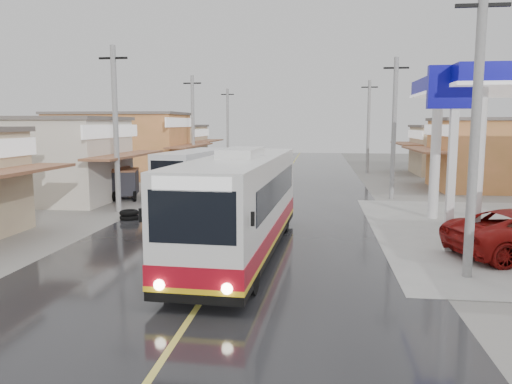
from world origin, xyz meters
TOP-DOWN VIEW (x-y plane):
  - ground at (0.00, 0.00)m, footprint 120.00×120.00m
  - road at (0.00, 15.00)m, footprint 12.00×90.00m
  - centre_line at (0.00, 15.00)m, footprint 0.15×90.00m
  - shopfronts_left at (-13.00, 18.00)m, footprint 11.00×44.00m
  - utility_poles_left at (-7.00, 16.00)m, footprint 1.60×50.00m
  - utility_poles_right at (7.00, 15.00)m, footprint 1.60×36.00m
  - coach_bus at (0.30, 1.78)m, footprint 3.00×11.32m
  - second_bus at (-4.62, 14.95)m, footprint 3.15×8.31m
  - cyclist at (-3.11, 4.55)m, footprint 1.00×2.17m
  - tricycle_near at (-8.21, 12.88)m, footprint 2.01×2.39m
  - tricycle_far at (-9.07, 12.92)m, footprint 1.60×2.41m
  - tyre_stack at (-5.68, 7.00)m, footprint 0.86×0.86m

SIDE VIEW (x-z plane):
  - ground at x=0.00m, z-range 0.00..0.00m
  - shopfronts_left at x=-13.00m, z-range -2.60..2.60m
  - utility_poles_left at x=-7.00m, z-range -4.00..4.00m
  - utility_poles_right at x=7.00m, z-range -4.00..4.00m
  - road at x=0.00m, z-range 0.00..0.02m
  - centre_line at x=0.00m, z-range 0.02..0.03m
  - tyre_stack at x=-5.68m, z-range 0.00..0.44m
  - cyclist at x=-3.11m, z-range -0.39..1.87m
  - tricycle_near at x=-8.21m, z-range 0.12..1.87m
  - tricycle_far at x=-9.07m, z-range 0.13..1.97m
  - second_bus at x=-4.62m, z-range 0.11..2.79m
  - coach_bus at x=0.30m, z-range -0.06..3.44m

